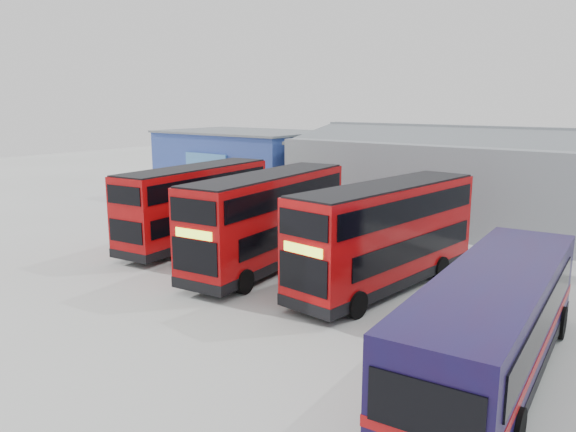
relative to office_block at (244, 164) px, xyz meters
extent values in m
plane|color=#ACACA7|center=(14.00, -17.99, -2.58)|extent=(120.00, 120.00, 0.00)
cube|color=navy|center=(0.00, 0.01, -0.08)|extent=(12.00, 8.00, 5.00)
cube|color=slate|center=(0.00, 0.01, 2.47)|extent=(12.30, 8.30, 0.15)
cube|color=#4586C5|center=(0.00, -4.09, 0.42)|extent=(3.96, 0.15, 1.40)
cube|color=gray|center=(22.00, 2.01, -0.08)|extent=(30.00, 12.00, 5.00)
cube|color=slate|center=(22.00, -0.79, 2.67)|extent=(30.50, 6.33, 1.29)
cube|color=slate|center=(22.00, 4.80, 2.67)|extent=(30.50, 6.33, 1.29)
cube|color=#B30A0C|center=(7.76, -12.52, -0.41)|extent=(3.28, 9.79, 3.70)
cube|color=black|center=(7.76, -12.52, -2.08)|extent=(3.33, 9.83, 0.41)
cube|color=black|center=(8.95, -12.76, -0.84)|extent=(0.90, 8.10, 0.87)
cube|color=black|center=(6.64, -13.01, -0.84)|extent=(0.90, 8.10, 0.87)
cube|color=black|center=(8.92, -12.40, 0.71)|extent=(1.00, 9.01, 0.87)
cube|color=black|center=(6.61, -12.64, 0.71)|extent=(1.00, 9.01, 0.87)
cube|color=black|center=(7.25, -7.73, -0.93)|extent=(2.05, 0.26, 1.23)
cube|color=black|center=(7.25, -7.73, 0.71)|extent=(2.05, 0.26, 0.87)
cube|color=#D7FF35|center=(7.25, -7.72, -0.11)|extent=(1.64, 0.21, 0.32)
cube|color=black|center=(8.27, -17.31, -0.93)|extent=(2.01, 0.26, 1.01)
cube|color=black|center=(8.27, -17.31, 0.71)|extent=(2.01, 0.26, 0.82)
cube|color=black|center=(7.76, -12.52, 1.46)|extent=(3.13, 9.64, 0.09)
cylinder|color=black|center=(8.50, -9.09, -2.10)|extent=(0.39, 0.98, 0.95)
cylinder|color=black|center=(6.32, -9.32, -2.10)|extent=(0.39, 0.98, 0.95)
cylinder|color=black|center=(9.11, -14.82, -2.10)|extent=(0.39, 0.98, 0.95)
cylinder|color=black|center=(6.92, -15.05, -2.10)|extent=(0.39, 0.98, 0.95)
cube|color=#B30A0C|center=(13.33, -13.48, -0.33)|extent=(3.42, 10.16, 3.84)
cube|color=black|center=(13.33, -13.48, -2.06)|extent=(3.46, 10.20, 0.43)
cube|color=black|center=(12.09, -13.23, -0.78)|extent=(0.94, 8.40, 0.90)
cube|color=black|center=(14.49, -12.98, -0.78)|extent=(0.94, 8.40, 0.90)
cube|color=black|center=(12.13, -13.61, 0.84)|extent=(1.04, 9.35, 0.90)
cube|color=black|center=(14.53, -13.35, 0.84)|extent=(1.04, 9.35, 0.90)
cube|color=black|center=(13.86, -18.45, -0.87)|extent=(2.13, 0.27, 1.28)
cube|color=black|center=(13.86, -18.45, 0.84)|extent=(2.13, 0.27, 0.90)
cube|color=#D7FF35|center=(13.86, -18.46, -0.02)|extent=(1.70, 0.22, 0.33)
cube|color=black|center=(12.80, -8.51, -0.87)|extent=(2.08, 0.27, 1.04)
cube|color=black|center=(12.80, -8.51, 0.84)|extent=(2.08, 0.27, 0.85)
cube|color=black|center=(13.33, -13.48, 1.62)|extent=(3.26, 10.00, 0.09)
cylinder|color=black|center=(12.56, -17.05, -2.09)|extent=(0.41, 1.01, 0.99)
cylinder|color=black|center=(14.83, -16.80, -2.09)|extent=(0.41, 1.01, 0.99)
cylinder|color=black|center=(11.93, -11.10, -2.09)|extent=(0.41, 1.01, 0.99)
cylinder|color=black|center=(14.20, -10.86, -2.09)|extent=(0.41, 1.01, 0.99)
cube|color=#B30A0C|center=(18.81, -12.81, -0.35)|extent=(3.36, 10.06, 3.81)
cube|color=black|center=(18.81, -12.81, -2.06)|extent=(3.40, 10.10, 0.42)
cube|color=black|center=(17.66, -12.31, -0.79)|extent=(0.91, 8.33, 0.89)
cube|color=black|center=(20.03, -12.56, -0.79)|extent=(0.91, 8.33, 0.89)
cube|color=black|center=(17.62, -12.69, 0.81)|extent=(1.01, 9.26, 0.89)
cube|color=black|center=(20.00, -12.93, 0.81)|extent=(1.01, 9.26, 0.89)
cube|color=black|center=(18.30, -17.74, -0.89)|extent=(2.11, 0.27, 1.27)
cube|color=black|center=(18.30, -17.74, 0.81)|extent=(2.11, 0.27, 0.89)
cube|color=#D7FF35|center=(18.30, -17.75, -0.04)|extent=(1.69, 0.21, 0.33)
cube|color=black|center=(19.32, -7.88, -0.89)|extent=(2.06, 0.26, 1.03)
cube|color=black|center=(19.32, -7.88, 0.81)|extent=(2.06, 0.26, 0.85)
cube|color=black|center=(18.81, -12.81, 1.58)|extent=(3.20, 9.91, 0.09)
cylinder|color=black|center=(17.33, -16.11, -2.09)|extent=(0.40, 1.00, 0.98)
cylinder|color=black|center=(19.58, -16.34, -2.09)|extent=(0.40, 1.00, 0.98)
cylinder|color=black|center=(17.94, -10.21, -2.09)|extent=(0.40, 1.00, 0.98)
cylinder|color=black|center=(20.19, -10.45, -2.09)|extent=(0.40, 1.00, 0.98)
cube|color=#120D3C|center=(24.65, -17.91, -0.90)|extent=(3.39, 11.20, 2.66)
cube|color=black|center=(24.65, -17.91, -2.05)|extent=(3.43, 11.25, 0.40)
cube|color=#A70C0F|center=(24.65, -17.91, -1.38)|extent=(3.42, 11.24, 0.25)
cube|color=black|center=(25.95, -18.10, -0.47)|extent=(0.79, 9.21, 0.95)
cube|color=black|center=(23.41, -18.31, -0.47)|extent=(0.79, 9.21, 0.95)
cube|color=black|center=(24.21, -12.39, -0.72)|extent=(2.25, 0.23, 1.30)
cube|color=black|center=(25.10, -23.43, -0.72)|extent=(2.20, 0.23, 1.10)
cylinder|color=black|center=(25.54, -13.91, -2.06)|extent=(0.40, 1.07, 1.04)
cylinder|color=black|center=(23.14, -14.10, -2.06)|extent=(0.40, 1.07, 1.04)
cylinder|color=black|center=(26.10, -20.91, -2.06)|extent=(0.40, 1.07, 1.04)
cylinder|color=black|center=(23.70, -21.10, -2.06)|extent=(0.40, 1.07, 1.04)
cube|color=silver|center=(0.26, -4.86, -1.32)|extent=(2.09, 5.06, 1.91)
cube|color=black|center=(0.31, -7.39, -1.02)|extent=(1.81, 0.08, 0.70)
cube|color=black|center=(-0.73, -6.48, -1.02)|extent=(0.07, 0.91, 0.60)
cube|color=black|center=(1.32, -6.45, -1.02)|extent=(0.07, 0.91, 0.60)
cylinder|color=black|center=(-0.67, -6.58, -2.22)|extent=(0.25, 0.73, 0.72)
cylinder|color=black|center=(1.26, -6.55, -2.22)|extent=(0.25, 0.73, 0.72)
cylinder|color=black|center=(-0.73, -3.16, -2.22)|extent=(0.25, 0.73, 0.72)
cylinder|color=black|center=(1.20, -3.13, -2.22)|extent=(0.25, 0.73, 0.72)
camera|label=1|loc=(28.74, -32.36, 4.80)|focal=35.00mm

